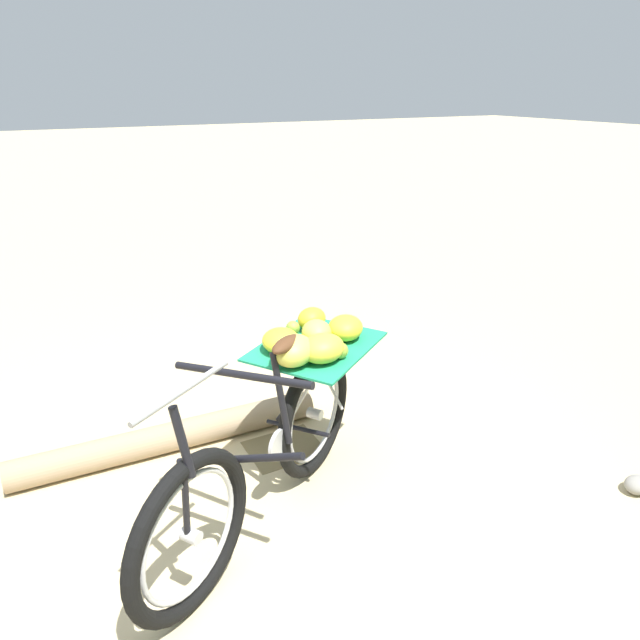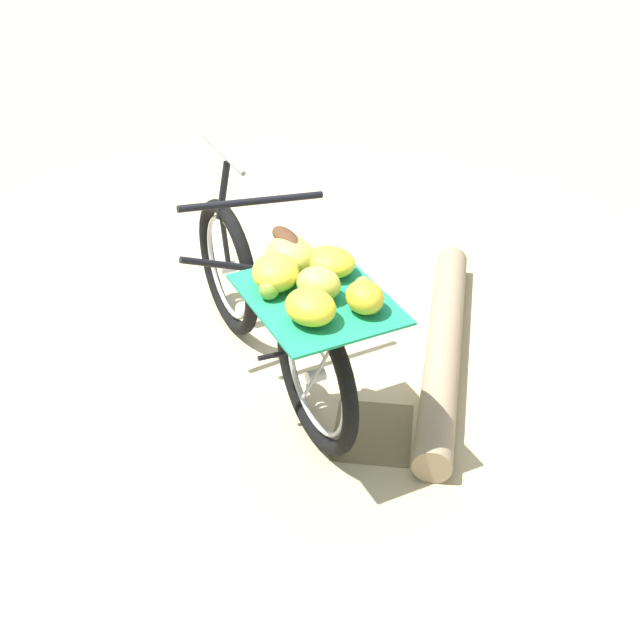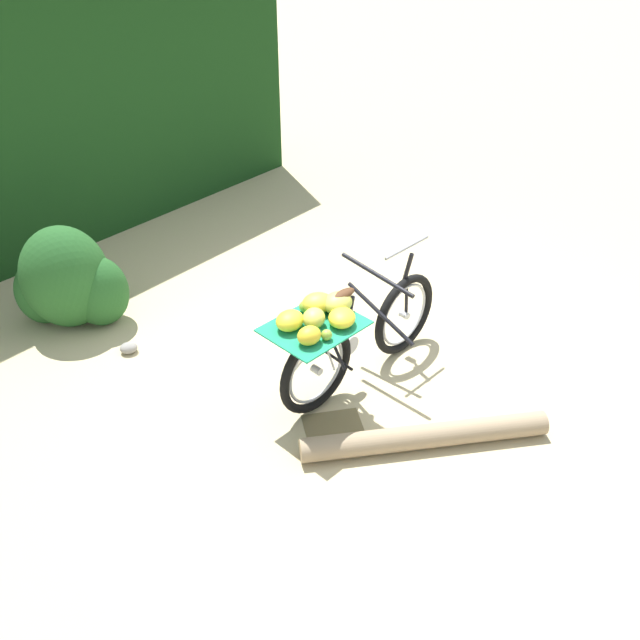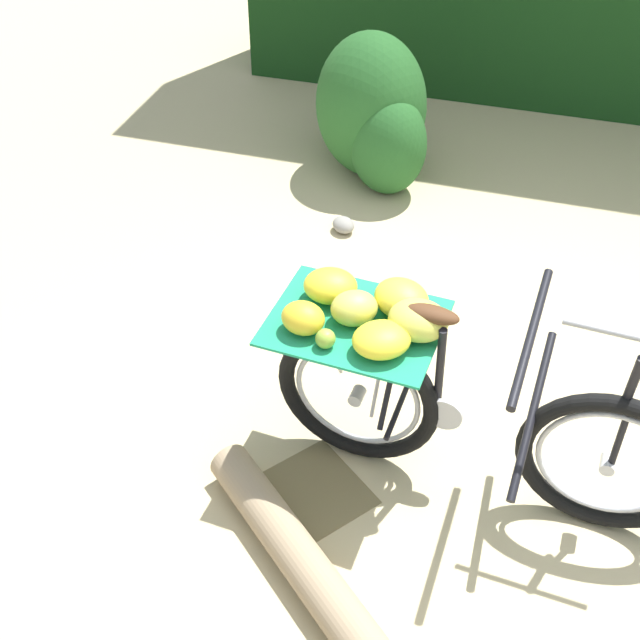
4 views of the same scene
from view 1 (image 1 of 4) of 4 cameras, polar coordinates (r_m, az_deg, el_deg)
The scene contains 5 objects.
ground_plane at distance 2.89m, azimuth -3.13°, elevation -23.11°, with size 60.00×60.00×0.00m, color #C6B284.
bicycle at distance 2.86m, azimuth -4.14°, elevation -10.18°, with size 1.64×1.24×1.03m.
fallen_log at distance 3.63m, azimuth -14.68°, elevation -11.28°, with size 0.18×0.18×1.82m, color #9E8466.
path_stone at distance 3.66m, azimuth 29.30°, elevation -14.25°, with size 0.15×0.12×0.09m, color gray.
leaf_litter_patch at distance 3.58m, azimuth -3.60°, elevation -12.67°, with size 0.44×0.36×0.01m, color olive.
Camera 1 is at (-0.81, -1.84, 2.07)m, focal length 31.84 mm.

